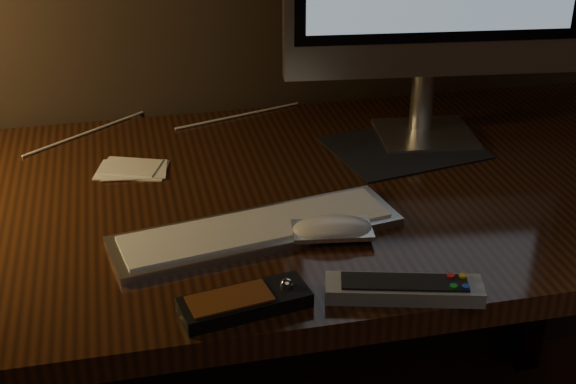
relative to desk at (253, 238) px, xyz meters
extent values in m
cube|color=#361A0C|center=(0.00, -0.07, 0.11)|extent=(1.60, 0.75, 0.04)
cube|color=black|center=(0.75, 0.25, -0.27)|extent=(0.06, 0.06, 0.71)
cube|color=black|center=(0.00, 0.27, -0.17)|extent=(1.48, 0.02, 0.51)
cube|color=silver|center=(0.35, 0.09, 0.13)|extent=(0.20, 0.18, 0.01)
cylinder|color=silver|center=(0.35, 0.12, 0.20)|extent=(0.05, 0.05, 0.12)
cube|color=silver|center=(-0.03, -0.20, 0.14)|extent=(0.45, 0.19, 0.02)
cube|color=black|center=(0.29, 0.05, 0.13)|extent=(0.29, 0.25, 0.00)
ellipsoid|color=white|center=(0.08, -0.24, 0.14)|extent=(0.13, 0.08, 0.02)
cube|color=black|center=(-0.08, -0.39, 0.14)|extent=(0.18, 0.09, 0.02)
cube|color=brown|center=(-0.08, -0.39, 0.15)|extent=(0.11, 0.07, 0.00)
sphere|color=silver|center=(-0.08, -0.39, 0.15)|extent=(0.02, 0.02, 0.02)
cube|color=#929597|center=(0.13, -0.41, 0.14)|extent=(0.21, 0.10, 0.02)
cube|color=black|center=(0.13, -0.41, 0.15)|extent=(0.17, 0.08, 0.00)
cylinder|color=red|center=(0.13, -0.41, 0.15)|extent=(0.01, 0.01, 0.00)
cylinder|color=#0C8C19|center=(0.13, -0.41, 0.15)|extent=(0.01, 0.01, 0.00)
cylinder|color=gold|center=(0.13, -0.41, 0.15)|extent=(0.01, 0.01, 0.00)
cylinder|color=#1433BF|center=(0.13, -0.41, 0.15)|extent=(0.01, 0.01, 0.00)
cube|color=white|center=(-0.20, 0.06, 0.13)|extent=(0.14, 0.11, 0.01)
cylinder|color=white|center=(-0.13, 0.24, 0.13)|extent=(0.52, 0.25, 0.00)
camera|label=1|loc=(-0.21, -1.23, 0.74)|focal=50.00mm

